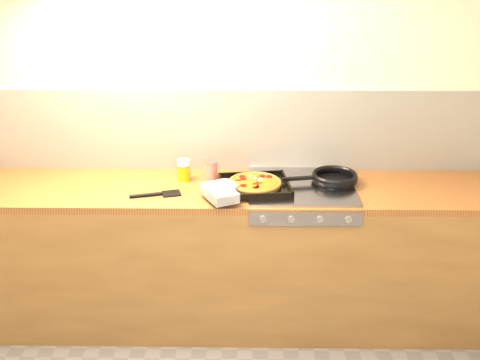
{
  "coord_description": "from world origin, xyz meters",
  "views": [
    {
      "loc": [
        0.14,
        -1.87,
        2.16
      ],
      "look_at": [
        0.1,
        1.08,
        0.95
      ],
      "focal_mm": 42.0,
      "sensor_mm": 36.0,
      "label": 1
    }
  ],
  "objects_px": {
    "pizza_on_tray": "(245,186)",
    "tomato_can": "(211,170)",
    "juice_glass": "(184,170)",
    "frying_pan": "(334,178)"
  },
  "relations": [
    {
      "from": "pizza_on_tray",
      "to": "frying_pan",
      "type": "relative_size",
      "value": 1.12
    },
    {
      "from": "tomato_can",
      "to": "juice_glass",
      "type": "distance_m",
      "value": 0.16
    },
    {
      "from": "pizza_on_tray",
      "to": "juice_glass",
      "type": "xyz_separation_m",
      "value": [
        -0.36,
        0.18,
        0.02
      ]
    },
    {
      "from": "pizza_on_tray",
      "to": "juice_glass",
      "type": "height_order",
      "value": "juice_glass"
    },
    {
      "from": "pizza_on_tray",
      "to": "frying_pan",
      "type": "distance_m",
      "value": 0.53
    },
    {
      "from": "pizza_on_tray",
      "to": "tomato_can",
      "type": "bearing_deg",
      "value": 134.91
    },
    {
      "from": "frying_pan",
      "to": "juice_glass",
      "type": "bearing_deg",
      "value": 176.95
    },
    {
      "from": "frying_pan",
      "to": "pizza_on_tray",
      "type": "bearing_deg",
      "value": -165.36
    },
    {
      "from": "pizza_on_tray",
      "to": "tomato_can",
      "type": "distance_m",
      "value": 0.29
    },
    {
      "from": "juice_glass",
      "to": "pizza_on_tray",
      "type": "bearing_deg",
      "value": -26.74
    }
  ]
}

